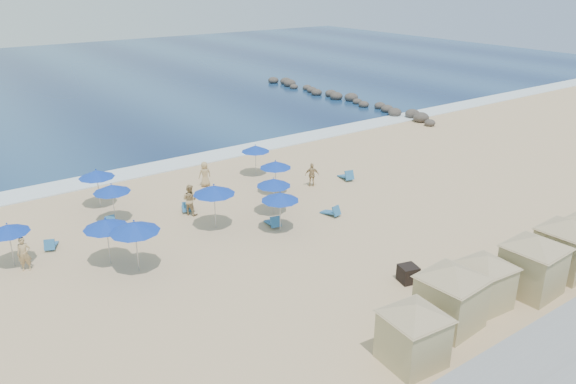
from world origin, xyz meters
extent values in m
plane|color=tan|center=(0.00, 0.00, 0.00)|extent=(160.00, 160.00, 0.00)
cube|color=#0E244D|center=(0.00, 55.00, 0.03)|extent=(160.00, 80.00, 0.06)
cube|color=white|center=(0.00, 15.50, 0.04)|extent=(160.00, 2.50, 0.08)
cube|color=gray|center=(0.00, -13.00, 0.55)|extent=(160.00, 2.20, 1.10)
ellipsoid|color=#312B29|center=(23.40, 12.00, 0.28)|extent=(1.00, 1.00, 0.65)
ellipsoid|color=#312B29|center=(23.88, 13.50, 0.41)|extent=(1.48, 1.48, 0.96)
ellipsoid|color=#312B29|center=(24.36, 15.00, 0.39)|extent=(1.40, 1.40, 0.91)
ellipsoid|color=#312B29|center=(23.52, 16.50, 0.36)|extent=(1.32, 1.32, 0.86)
ellipsoid|color=#312B29|center=(24.00, 18.00, 0.34)|extent=(1.24, 1.24, 0.81)
ellipsoid|color=#312B29|center=(24.48, 19.50, 0.32)|extent=(1.16, 1.16, 0.75)
ellipsoid|color=#312B29|center=(23.64, 21.00, 0.30)|extent=(1.08, 1.08, 0.70)
ellipsoid|color=#312B29|center=(24.12, 22.50, 0.28)|extent=(1.00, 1.00, 0.65)
ellipsoid|color=#312B29|center=(24.60, 24.00, 0.41)|extent=(1.48, 1.48, 0.96)
ellipsoid|color=#312B29|center=(23.76, 25.50, 0.39)|extent=(1.40, 1.40, 0.91)
ellipsoid|color=#312B29|center=(24.24, 27.00, 0.36)|extent=(1.32, 1.32, 0.86)
ellipsoid|color=#312B29|center=(23.40, 28.50, 0.34)|extent=(1.24, 1.24, 0.81)
ellipsoid|color=#312B29|center=(23.88, 30.00, 0.32)|extent=(1.16, 1.16, 0.75)
ellipsoid|color=#312B29|center=(24.36, 31.50, 0.30)|extent=(1.08, 1.08, 0.70)
ellipsoid|color=#312B29|center=(23.52, 33.00, 0.28)|extent=(1.00, 1.00, 0.65)
ellipsoid|color=#312B29|center=(24.00, 34.50, 0.41)|extent=(1.48, 1.48, 0.96)
ellipsoid|color=#312B29|center=(24.48, 36.00, 0.39)|extent=(1.40, 1.40, 0.91)
ellipsoid|color=#312B29|center=(23.64, 37.50, 0.36)|extent=(1.32, 1.32, 0.86)
cube|color=black|center=(1.23, -5.93, 0.39)|extent=(0.95, 0.95, 0.78)
cube|color=tan|center=(-2.87, -9.90, 0.96)|extent=(2.09, 2.09, 1.93)
cube|color=tan|center=(-2.87, -9.90, 1.93)|extent=(2.19, 2.19, 0.08)
pyramid|color=tan|center=(-2.87, -9.90, 2.41)|extent=(4.21, 4.21, 0.48)
cube|color=tan|center=(0.02, -9.19, 1.06)|extent=(2.29, 2.29, 2.12)
cube|color=tan|center=(0.02, -9.19, 2.12)|extent=(2.40, 2.40, 0.08)
pyramid|color=tan|center=(0.02, -9.19, 2.65)|extent=(4.64, 4.64, 0.53)
cube|color=tan|center=(2.27, -9.08, 0.94)|extent=(2.03, 2.03, 1.88)
cube|color=tan|center=(2.27, -9.08, 1.88)|extent=(2.13, 2.13, 0.08)
pyramid|color=tan|center=(2.27, -9.08, 2.35)|extent=(4.11, 4.11, 0.47)
cube|color=tan|center=(4.91, -9.62, 1.08)|extent=(2.26, 2.26, 2.15)
cube|color=tan|center=(4.91, -9.62, 2.15)|extent=(2.38, 2.38, 0.09)
pyramid|color=tan|center=(4.91, -9.62, 2.69)|extent=(4.72, 4.72, 0.54)
cube|color=tan|center=(7.68, -9.52, 1.08)|extent=(2.26, 2.26, 2.15)
cube|color=tan|center=(7.68, -9.52, 2.15)|extent=(2.38, 2.38, 0.09)
pyramid|color=tan|center=(7.68, -9.52, 2.69)|extent=(4.72, 4.72, 0.54)
cylinder|color=#A5A8AD|center=(-12.89, 6.10, 0.89)|extent=(0.05, 0.05, 1.78)
cone|color=#0E319E|center=(-12.89, 6.10, 1.94)|extent=(1.96, 1.96, 0.42)
sphere|color=#0E319E|center=(-12.89, 6.10, 2.20)|extent=(0.07, 0.07, 0.07)
cylinder|color=#A5A8AD|center=(-8.27, 2.11, 1.05)|extent=(0.06, 0.06, 2.09)
cone|color=#0E319E|center=(-8.27, 2.11, 2.29)|extent=(2.31, 2.31, 0.50)
sphere|color=#0E319E|center=(-8.27, 2.11, 2.59)|extent=(0.09, 0.09, 0.09)
cylinder|color=#A5A8AD|center=(-7.22, 8.16, 0.93)|extent=(0.05, 0.05, 1.85)
cone|color=#0E319E|center=(-7.22, 8.16, 2.02)|extent=(2.05, 2.05, 0.44)
sphere|color=#0E319E|center=(-7.22, 8.16, 2.29)|extent=(0.08, 0.08, 0.08)
cylinder|color=#A5A8AD|center=(-9.10, 3.57, 0.97)|extent=(0.05, 0.05, 1.94)
cone|color=#0E319E|center=(-9.10, 3.57, 2.12)|extent=(2.14, 2.14, 0.46)
sphere|color=#0E319E|center=(-9.10, 3.57, 2.40)|extent=(0.08, 0.08, 0.08)
cylinder|color=#A5A8AD|center=(-7.15, 10.91, 0.94)|extent=(0.05, 0.05, 1.89)
cone|color=#0E319E|center=(-7.15, 10.91, 2.06)|extent=(2.09, 2.09, 0.45)
sphere|color=#0E319E|center=(-7.15, 10.91, 2.34)|extent=(0.08, 0.08, 0.08)
cylinder|color=#A5A8AD|center=(-3.03, 4.18, 1.03)|extent=(0.05, 0.05, 2.06)
cone|color=#0E319E|center=(-3.03, 4.18, 2.25)|extent=(2.27, 2.27, 0.49)
sphere|color=#0E319E|center=(-3.03, 4.18, 2.54)|extent=(0.09, 0.09, 0.09)
cylinder|color=#A5A8AD|center=(-0.39, 1.80, 0.92)|extent=(0.05, 0.05, 1.84)
cone|color=#0E319E|center=(-0.39, 1.80, 2.01)|extent=(2.03, 2.03, 0.44)
sphere|color=#0E319E|center=(-0.39, 1.80, 2.27)|extent=(0.08, 0.08, 0.08)
cylinder|color=#A5A8AD|center=(2.52, 6.44, 0.89)|extent=(0.05, 0.05, 1.79)
cone|color=#0E319E|center=(2.52, 6.44, 1.95)|extent=(1.97, 1.97, 0.42)
sphere|color=#0E319E|center=(2.52, 6.44, 2.21)|extent=(0.08, 0.08, 0.08)
cylinder|color=#A5A8AD|center=(0.64, 3.91, 0.89)|extent=(0.05, 0.05, 1.78)
cone|color=#0E319E|center=(0.64, 3.91, 1.95)|extent=(1.97, 1.97, 0.42)
sphere|color=#0E319E|center=(0.64, 3.91, 2.21)|extent=(0.08, 0.08, 0.08)
cylinder|color=#A5A8AD|center=(3.39, 10.10, 0.88)|extent=(0.05, 0.05, 1.75)
cone|color=#0E319E|center=(3.39, 10.10, 1.92)|extent=(1.94, 1.94, 0.42)
sphere|color=#0E319E|center=(3.39, 10.10, 2.17)|extent=(0.07, 0.07, 0.07)
cube|color=#296396|center=(-10.95, 7.04, 0.15)|extent=(0.91, 1.21, 0.30)
cube|color=#296396|center=(-11.13, 6.61, 0.37)|extent=(0.59, 0.48, 0.53)
cube|color=#296396|center=(-7.66, 8.16, 0.15)|extent=(0.57, 1.15, 0.31)
cube|color=#296396|center=(-7.64, 7.68, 0.38)|extent=(0.54, 0.33, 0.55)
cube|color=#296396|center=(-3.20, 7.38, 0.16)|extent=(0.97, 1.32, 0.33)
cube|color=#296396|center=(-3.39, 6.91, 0.40)|extent=(0.64, 0.52, 0.58)
cube|color=#296396|center=(-0.32, 2.68, 0.16)|extent=(0.84, 1.32, 0.34)
cube|color=#296396|center=(-0.43, 2.18, 0.41)|extent=(0.64, 0.46, 0.59)
cube|color=#296396|center=(3.19, 1.90, 0.15)|extent=(0.73, 1.23, 0.32)
cube|color=#296396|center=(3.27, 1.43, 0.39)|extent=(0.59, 0.40, 0.56)
cube|color=#296396|center=(7.90, 5.92, 0.17)|extent=(0.89, 1.40, 0.36)
cube|color=#296396|center=(7.78, 5.39, 0.44)|extent=(0.68, 0.49, 0.63)
imported|color=tan|center=(-12.52, 5.30, 0.84)|extent=(0.72, 0.61, 1.68)
imported|color=tan|center=(-3.32, 6.66, 0.91)|extent=(1.06, 1.12, 1.83)
imported|color=tan|center=(5.21, 6.17, 0.78)|extent=(0.96, 0.84, 1.56)
imported|color=tan|center=(-0.44, 10.26, 0.83)|extent=(0.87, 0.63, 1.66)
camera|label=1|loc=(-16.14, -20.72, 13.09)|focal=35.00mm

